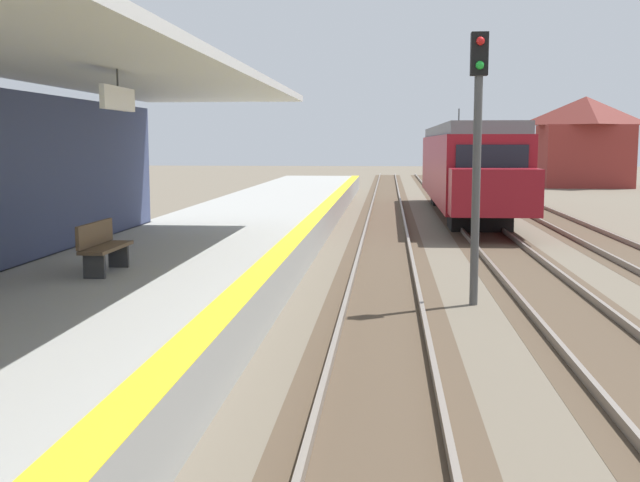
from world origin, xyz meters
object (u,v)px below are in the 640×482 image
(approaching_train, at_px, (466,165))
(distant_trackside_house, at_px, (585,140))
(rail_signal_post, at_px, (477,140))
(platform_bench, at_px, (102,246))

(approaching_train, height_order, distant_trackside_house, distant_trackside_house)
(rail_signal_post, distance_m, distant_trackside_house, 44.56)
(platform_bench, distance_m, distant_trackside_house, 48.84)
(platform_bench, bearing_deg, approaching_train, 68.99)
(approaching_train, distance_m, platform_bench, 23.04)
(platform_bench, bearing_deg, rail_signal_post, 18.23)
(approaching_train, relative_size, distant_trackside_house, 2.97)
(rail_signal_post, bearing_deg, platform_bench, -161.77)
(rail_signal_post, relative_size, platform_bench, 3.25)
(approaching_train, xyz_separation_m, distant_trackside_house, (10.56, 23.53, 1.16))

